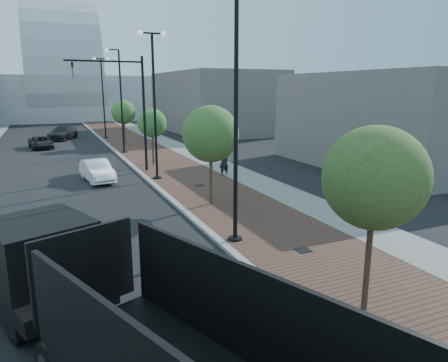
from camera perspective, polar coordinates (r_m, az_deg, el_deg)
name	(u,v)px	position (r m, az deg, el deg)	size (l,w,h in m)	color
sidewalk	(141,143)	(44.89, -11.51, 5.20)	(7.00, 140.00, 0.12)	#4C2D23
concrete_strip	(166,142)	(45.52, -8.18, 5.44)	(2.40, 140.00, 0.13)	slate
curb	(108,145)	(44.29, -15.95, 4.88)	(0.30, 140.00, 0.14)	gray
dump_truck	(108,324)	(8.90, -15.90, -18.70)	(6.86, 13.20, 3.07)	black
white_sedan	(97,171)	(27.47, -17.38, 1.40)	(1.45, 4.14, 1.37)	white
dark_car_mid	(41,142)	(44.56, -24.29, 4.96)	(1.97, 4.26, 1.18)	black
dark_car_far	(63,133)	(51.42, -21.67, 6.30)	(2.15, 5.30, 1.54)	black
pedestrian	(224,162)	(27.49, -0.03, 2.75)	(0.75, 0.49, 2.06)	black
streetlight_1	(233,131)	(14.99, 1.28, 7.00)	(1.44, 0.56, 9.21)	black
streetlight_2	(155,105)	(26.34, -9.71, 10.42)	(1.72, 0.56, 9.28)	black
streetlight_3	(120,106)	(38.08, -14.33, 10.20)	(1.44, 0.56, 9.21)	black
streetlight_4	(103,97)	(49.95, -16.58, 11.18)	(1.72, 0.56, 9.28)	black
traffic_mast	(131,101)	(29.06, -12.95, 10.82)	(5.09, 0.20, 8.00)	black
tree_0	(376,178)	(10.82, 20.48, 0.40)	(2.63, 2.63, 5.02)	#382619
tree_1	(211,134)	(20.11, -1.78, 6.59)	(2.80, 2.80, 5.08)	#382619
tree_2	(152,123)	(31.55, -10.00, 8.00)	(2.26, 2.19, 4.39)	#382619
tree_3	(124,112)	(43.26, -13.86, 9.33)	(2.46, 2.42, 4.68)	#382619
convention_center	(63,87)	(88.61, -21.66, 12.11)	(50.00, 30.00, 50.00)	#AEB3B9
commercial_block_ne	(213,102)	(57.82, -1.48, 11.05)	(12.00, 22.00, 8.00)	#5E5954
commercial_block_e	(387,120)	(33.54, 21.87, 7.92)	(10.00, 16.00, 7.00)	#615C57
utility_cover_1	(303,250)	(15.27, 11.04, -9.49)	(0.50, 0.50, 0.02)	black
utility_cover_2	(199,185)	(24.65, -3.54, -0.61)	(0.50, 0.50, 0.02)	black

